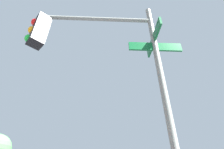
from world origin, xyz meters
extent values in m
cylinder|color=slate|center=(-7.44, -6.61, 2.62)|extent=(0.12, 0.12, 5.24)
cylinder|color=slate|center=(-6.61, -5.70, 4.84)|extent=(1.72, 1.88, 0.09)
cube|color=black|center=(-5.79, -4.79, 4.39)|extent=(0.28, 0.28, 0.80)
sphere|color=red|center=(-5.69, -4.68, 4.64)|extent=(0.18, 0.18, 0.18)
sphere|color=orange|center=(-5.69, -4.68, 4.39)|extent=(0.18, 0.18, 0.18)
sphere|color=green|center=(-5.69, -4.68, 4.14)|extent=(0.18, 0.18, 0.18)
cube|color=#0F5128|center=(-7.44, -6.61, 4.02)|extent=(0.77, 0.84, 0.20)
cube|color=#0F5128|center=(-7.44, -6.61, 4.24)|extent=(0.77, 0.70, 0.20)
camera|label=1|loc=(-8.57, -4.23, 1.73)|focal=25.75mm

